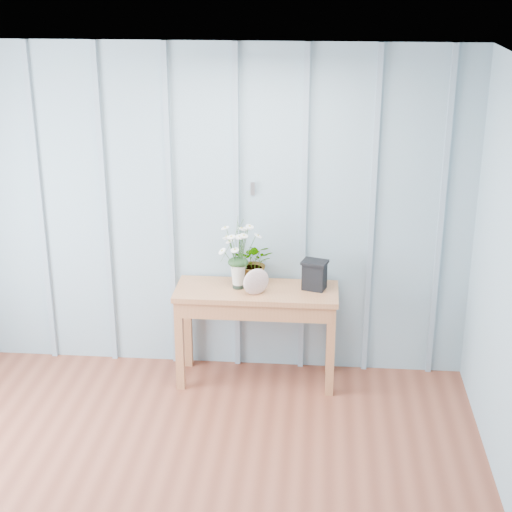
# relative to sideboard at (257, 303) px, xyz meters

# --- Properties ---
(room_shell) EXTENTS (4.00, 4.50, 2.50)m
(room_shell) POSITION_rel_sideboard_xyz_m (-0.42, -1.08, 1.35)
(room_shell) COLOR #8EAAB7
(room_shell) RESTS_ON ground
(sideboard) EXTENTS (1.20, 0.45, 0.75)m
(sideboard) POSITION_rel_sideboard_xyz_m (0.00, 0.00, 0.00)
(sideboard) COLOR #A9683F
(sideboard) RESTS_ON ground
(daisy_vase) EXTENTS (0.37, 0.28, 0.52)m
(daisy_vase) POSITION_rel_sideboard_xyz_m (-0.14, 0.02, 0.44)
(daisy_vase) COLOR black
(daisy_vase) RESTS_ON sideboard
(spider_plant) EXTENTS (0.30, 0.26, 0.32)m
(spider_plant) POSITION_rel_sideboard_xyz_m (-0.03, 0.14, 0.27)
(spider_plant) COLOR #173517
(spider_plant) RESTS_ON sideboard
(felt_disc_vessel) EXTENTS (0.20, 0.15, 0.20)m
(felt_disc_vessel) POSITION_rel_sideboard_xyz_m (0.00, -0.10, 0.21)
(felt_disc_vessel) COLOR #9B5D65
(felt_disc_vessel) RESTS_ON sideboard
(carved_box) EXTENTS (0.21, 0.19, 0.22)m
(carved_box) POSITION_rel_sideboard_xyz_m (0.42, 0.04, 0.23)
(carved_box) COLOR black
(carved_box) RESTS_ON sideboard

